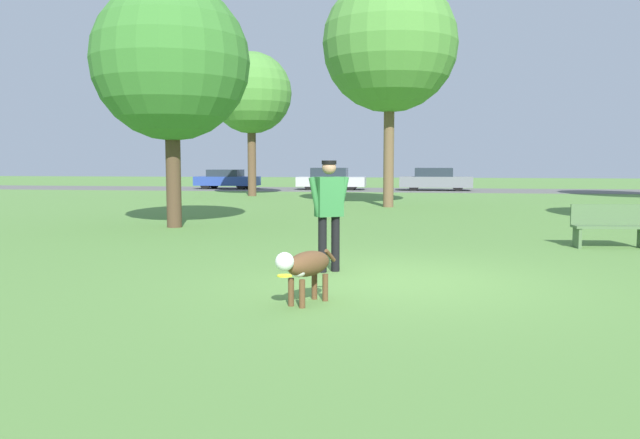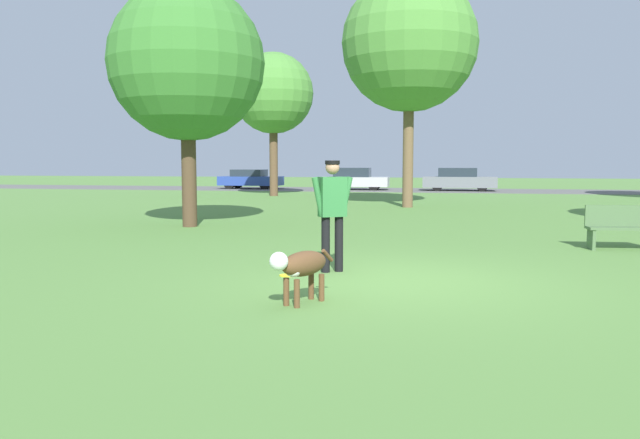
% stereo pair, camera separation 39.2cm
% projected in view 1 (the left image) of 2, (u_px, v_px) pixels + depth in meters
% --- Properties ---
extents(ground_plane, '(120.00, 120.00, 0.00)m').
position_uv_depth(ground_plane, '(394.00, 280.00, 8.81)').
color(ground_plane, '#56843D').
extents(far_road_strip, '(120.00, 6.00, 0.01)m').
position_uv_depth(far_road_strip, '(415.00, 190.00, 37.21)').
color(far_road_strip, '#5B5B59').
rests_on(far_road_strip, ground_plane).
extents(person, '(0.60, 0.44, 1.70)m').
position_uv_depth(person, '(329.00, 206.00, 9.42)').
color(person, black).
rests_on(person, ground_plane).
extents(dog, '(0.64, 1.03, 0.66)m').
position_uv_depth(dog, '(305.00, 266.00, 7.29)').
color(dog, brown).
rests_on(dog, ground_plane).
extents(frisbee, '(0.23, 0.23, 0.02)m').
position_uv_depth(frisbee, '(285.00, 276.00, 9.14)').
color(frisbee, yellow).
rests_on(frisbee, ground_plane).
extents(tree_near_left, '(3.96, 3.96, 6.16)m').
position_uv_depth(tree_near_left, '(171.00, 62.00, 15.65)').
color(tree_near_left, '#4C3826').
rests_on(tree_near_left, ground_plane).
extents(tree_far_left, '(3.96, 3.96, 7.02)m').
position_uv_depth(tree_far_left, '(251.00, 94.00, 30.42)').
color(tree_far_left, brown).
rests_on(tree_far_left, ground_plane).
extents(tree_mid_center, '(4.94, 4.94, 8.44)m').
position_uv_depth(tree_mid_center, '(390.00, 45.00, 22.76)').
color(tree_mid_center, brown).
rests_on(tree_mid_center, ground_plane).
extents(parked_car_blue, '(3.91, 1.83, 1.21)m').
position_uv_depth(parked_car_blue, '(227.00, 179.00, 38.89)').
color(parked_car_blue, '#284293').
rests_on(parked_car_blue, ground_plane).
extents(parked_car_silver, '(4.16, 1.80, 1.34)m').
position_uv_depth(parked_car_silver, '(331.00, 179.00, 37.69)').
color(parked_car_silver, '#B7B7BC').
rests_on(parked_car_silver, ground_plane).
extents(parked_car_grey, '(4.21, 1.73, 1.34)m').
position_uv_depth(parked_car_grey, '(435.00, 180.00, 36.66)').
color(parked_car_grey, slate).
rests_on(parked_car_grey, ground_plane).
extents(park_bench, '(1.43, 0.54, 0.84)m').
position_uv_depth(park_bench, '(609.00, 225.00, 12.18)').
color(park_bench, '#4C6B42').
rests_on(park_bench, ground_plane).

